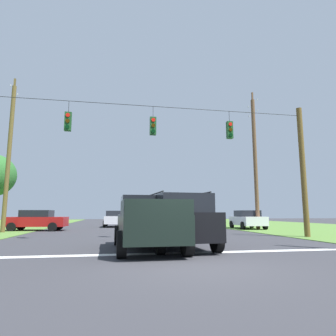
% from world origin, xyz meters
% --- Properties ---
extents(ground_plane, '(120.00, 120.00, 0.00)m').
position_xyz_m(ground_plane, '(0.00, 0.00, 0.00)').
color(ground_plane, '#333338').
extents(shoulder_grass_right, '(16.00, 80.00, 0.03)m').
position_xyz_m(shoulder_grass_right, '(15.42, 15.00, 0.01)').
color(shoulder_grass_right, '#517A33').
rests_on(shoulder_grass_right, ground).
extents(stop_bar_stripe, '(14.09, 0.45, 0.01)m').
position_xyz_m(stop_bar_stripe, '(0.00, 2.44, 0.00)').
color(stop_bar_stripe, white).
rests_on(stop_bar_stripe, ground).
extents(lane_dash_0, '(2.50, 0.15, 0.01)m').
position_xyz_m(lane_dash_0, '(0.00, 8.44, 0.00)').
color(lane_dash_0, white).
rests_on(lane_dash_0, ground).
extents(lane_dash_1, '(2.50, 0.15, 0.01)m').
position_xyz_m(lane_dash_1, '(0.00, 14.99, 0.00)').
color(lane_dash_1, white).
rests_on(lane_dash_1, ground).
extents(lane_dash_2, '(2.50, 0.15, 0.01)m').
position_xyz_m(lane_dash_2, '(0.00, 21.19, 0.00)').
color(lane_dash_2, white).
rests_on(lane_dash_2, ground).
extents(lane_dash_3, '(2.50, 0.15, 0.01)m').
position_xyz_m(lane_dash_3, '(0.00, 28.94, 0.00)').
color(lane_dash_3, white).
rests_on(lane_dash_3, ground).
extents(overhead_signal_span, '(17.02, 0.31, 7.33)m').
position_xyz_m(overhead_signal_span, '(0.07, 7.47, 4.00)').
color(overhead_signal_span, brown).
rests_on(overhead_signal_span, ground).
extents(pickup_truck, '(2.34, 5.42, 1.95)m').
position_xyz_m(pickup_truck, '(-0.76, 3.58, 0.97)').
color(pickup_truck, black).
rests_on(pickup_truck, ground).
extents(suv_black, '(2.44, 4.90, 2.05)m').
position_xyz_m(suv_black, '(0.39, 3.86, 1.06)').
color(suv_black, black).
rests_on(suv_black, ground).
extents(distant_car_crossing_white, '(2.30, 4.43, 1.52)m').
position_xyz_m(distant_car_crossing_white, '(9.03, 16.07, 0.79)').
color(distant_car_crossing_white, silver).
rests_on(distant_car_crossing_white, ground).
extents(distant_car_oncoming, '(4.43, 2.28, 1.52)m').
position_xyz_m(distant_car_oncoming, '(-7.61, 16.52, 0.79)').
color(distant_car_oncoming, maroon).
rests_on(distant_car_oncoming, ground).
extents(distant_car_far_parked, '(2.20, 4.39, 1.52)m').
position_xyz_m(distant_car_far_parked, '(-1.78, 21.91, 0.79)').
color(distant_car_far_parked, silver).
rests_on(distant_car_far_parked, ground).
extents(utility_pole_mid_right, '(0.31, 1.77, 11.45)m').
position_xyz_m(utility_pole_mid_right, '(9.37, 14.89, 5.65)').
color(utility_pole_mid_right, brown).
rests_on(utility_pole_mid_right, ground).
extents(utility_pole_near_left, '(0.29, 1.63, 10.95)m').
position_xyz_m(utility_pole_near_left, '(-9.26, 14.59, 5.35)').
color(utility_pole_near_left, brown).
rests_on(utility_pole_near_left, ground).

